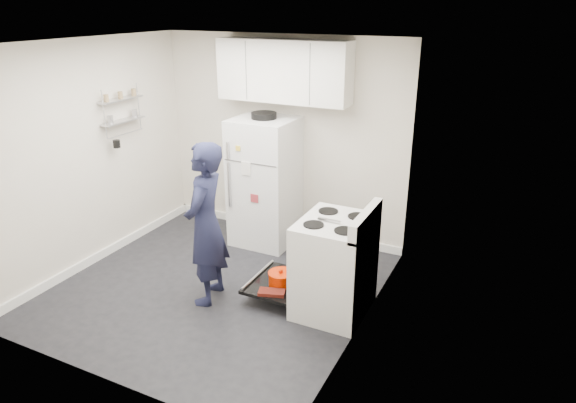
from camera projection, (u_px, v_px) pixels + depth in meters
The scene contains 7 objects.
room at pixel (209, 179), 5.07m from camera, with size 3.21×3.21×2.51m.
electric_range at pixel (333, 267), 4.92m from camera, with size 0.66×0.76×1.10m.
open_oven_door at pixel (280, 281), 5.24m from camera, with size 0.55×0.70×0.21m.
refrigerator at pixel (265, 181), 6.27m from camera, with size 0.72×0.74×1.64m.
upper_cabinets at pixel (284, 71), 5.87m from camera, with size 1.60×0.33×0.70m, color silver.
wall_shelf_rack at pixel (122, 110), 5.90m from camera, with size 0.14×0.60×0.61m.
person at pixel (206, 224), 4.98m from camera, with size 0.60×0.39×1.64m, color #181A35.
Camera 1 is at (2.78, -3.95, 2.85)m, focal length 32.00 mm.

